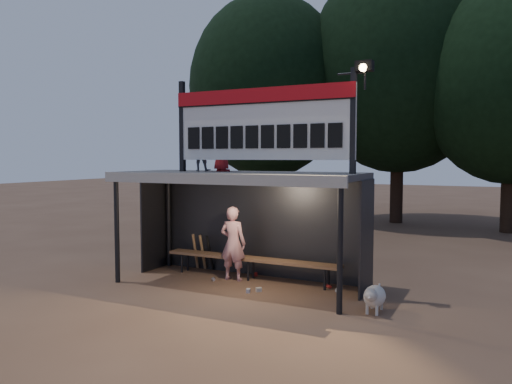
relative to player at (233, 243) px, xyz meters
The scene contains 13 objects.
ground 0.92m from the player, 47.06° to the right, with size 80.00×80.00×0.00m, color brown.
player is the anchor object (origin of this frame).
child_a 2.11m from the player, behind, with size 0.43×0.34×0.89m, color slate.
child_b 2.05m from the player, behind, with size 0.49×0.32×1.01m, color #A6191E.
dugout_shelter 1.11m from the player, 17.52° to the right, with size 5.10×2.08×2.32m.
scoreboard_assembly 2.70m from the player, 21.95° to the right, with size 4.10×0.27×1.99m.
bench 0.52m from the player, 32.51° to the left, with size 4.00×0.35×0.48m.
tree_left 11.36m from the player, 110.86° to the left, with size 6.46×6.46×9.27m.
tree_mid 12.45m from the player, 83.24° to the left, with size 7.22×7.22×10.36m.
tree_right 12.28m from the player, 62.34° to the left, with size 6.08×6.08×8.72m.
dog 3.39m from the player, 15.78° to the right, with size 0.36×0.81×0.49m.
bats 1.22m from the player, 156.02° to the left, with size 0.47×0.32×0.84m.
litter 1.24m from the player, ahead, with size 2.72×1.39×0.08m.
Camera 1 is at (4.78, -8.86, 2.62)m, focal length 35.00 mm.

